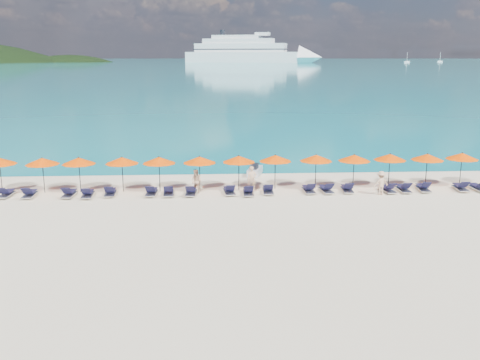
{
  "coord_description": "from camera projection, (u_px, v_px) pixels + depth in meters",
  "views": [
    {
      "loc": [
        -1.75,
        -28.01,
        8.54
      ],
      "look_at": [
        0.0,
        3.0,
        1.2
      ],
      "focal_mm": 40.0,
      "sensor_mm": 36.0,
      "label": 1
    }
  ],
  "objects": [
    {
      "name": "umbrella_4",
      "position": [
        159.0,
        160.0,
        33.65
      ],
      "size": [
        2.1,
        2.1,
        2.28
      ],
      "color": "black",
      "rests_on": "ground"
    },
    {
      "name": "umbrella_8",
      "position": [
        316.0,
        158.0,
        34.37
      ],
      "size": [
        2.1,
        2.1,
        2.28
      ],
      "color": "black",
      "rests_on": "ground"
    },
    {
      "name": "lounger_9",
      "position": [
        229.0,
        191.0,
        33.33
      ],
      "size": [
        0.76,
        1.75,
        0.66
      ],
      "rotation": [
        0.0,
        0.0,
        0.09
      ],
      "color": "silver",
      "rests_on": "ground"
    },
    {
      "name": "lounger_15",
      "position": [
        387.0,
        189.0,
        33.79
      ],
      "size": [
        0.76,
        1.75,
        0.66
      ],
      "rotation": [
        0.0,
        0.0,
        0.08
      ],
      "color": "silver",
      "rests_on": "ground"
    },
    {
      "name": "lounger_10",
      "position": [
        248.0,
        191.0,
        33.12
      ],
      "size": [
        0.65,
        1.71,
        0.66
      ],
      "rotation": [
        0.0,
        0.0,
        -0.02
      ],
      "color": "silver",
      "rests_on": "ground"
    },
    {
      "name": "umbrella_1",
      "position": [
        42.0,
        161.0,
        33.33
      ],
      "size": [
        2.1,
        2.1,
        2.28
      ],
      "color": "black",
      "rests_on": "ground"
    },
    {
      "name": "jetski",
      "position": [
        255.0,
        171.0,
        38.62
      ],
      "size": [
        1.34,
        2.3,
        0.77
      ],
      "rotation": [
        0.0,
        0.0,
        -0.26
      ],
      "color": "silver",
      "rests_on": "ground"
    },
    {
      "name": "lounger_12",
      "position": [
        309.0,
        189.0,
        33.69
      ],
      "size": [
        0.67,
        1.72,
        0.66
      ],
      "rotation": [
        0.0,
        0.0,
        0.03
      ],
      "color": "silver",
      "rests_on": "ground"
    },
    {
      "name": "umbrella_2",
      "position": [
        79.0,
        161.0,
        33.44
      ],
      "size": [
        2.1,
        2.1,
        2.28
      ],
      "color": "black",
      "rests_on": "ground"
    },
    {
      "name": "headland_small",
      "position": [
        72.0,
        96.0,
        573.24
      ],
      "size": [
        162.0,
        126.0,
        85.5
      ],
      "color": "black",
      "rests_on": "ground"
    },
    {
      "name": "lounger_13",
      "position": [
        326.0,
        189.0,
        33.73
      ],
      "size": [
        0.76,
        1.74,
        0.66
      ],
      "rotation": [
        0.0,
        0.0,
        0.08
      ],
      "color": "silver",
      "rests_on": "ground"
    },
    {
      "name": "cruise_ship",
      "position": [
        254.0,
        52.0,
        533.04
      ],
      "size": [
        137.57,
        65.71,
        38.41
      ],
      "rotation": [
        0.0,
        0.0,
        -0.33
      ],
      "color": "white",
      "rests_on": "ground"
    },
    {
      "name": "lounger_3",
      "position": [
        69.0,
        193.0,
        32.69
      ],
      "size": [
        0.67,
        1.72,
        0.66
      ],
      "rotation": [
        0.0,
        0.0,
        -0.03
      ],
      "color": "silver",
      "rests_on": "ground"
    },
    {
      "name": "lounger_19",
      "position": [
        478.0,
        187.0,
        34.23
      ],
      "size": [
        0.66,
        1.71,
        0.66
      ],
      "rotation": [
        0.0,
        0.0,
        0.02
      ],
      "color": "silver",
      "rests_on": "ground"
    },
    {
      "name": "umbrella_9",
      "position": [
        354.0,
        158.0,
        34.41
      ],
      "size": [
        2.1,
        2.1,
        2.28
      ],
      "color": "black",
      "rests_on": "ground"
    },
    {
      "name": "sailboat_far",
      "position": [
        440.0,
        61.0,
        570.86
      ],
      "size": [
        5.54,
        1.85,
        10.16
      ],
      "color": "white",
      "rests_on": "ground"
    },
    {
      "name": "sailboat_near",
      "position": [
        407.0,
        62.0,
        538.13
      ],
      "size": [
        5.46,
        1.82,
        10.01
      ],
      "color": "white",
      "rests_on": "ground"
    },
    {
      "name": "beachgoer_a",
      "position": [
        252.0,
        179.0,
        33.7
      ],
      "size": [
        0.63,
        0.43,
        1.67
      ],
      "primitive_type": "imported",
      "rotation": [
        0.0,
        0.0,
        0.06
      ],
      "color": "tan",
      "rests_on": "ground"
    },
    {
      "name": "lounger_2",
      "position": [
        29.0,
        193.0,
        32.62
      ],
      "size": [
        0.7,
        1.73,
        0.66
      ],
      "rotation": [
        0.0,
        0.0,
        0.05
      ],
      "color": "silver",
      "rests_on": "ground"
    },
    {
      "name": "umbrella_11",
      "position": [
        427.0,
        157.0,
        34.71
      ],
      "size": [
        2.1,
        2.1,
        2.28
      ],
      "color": "black",
      "rests_on": "ground"
    },
    {
      "name": "beachgoer_b",
      "position": [
        196.0,
        181.0,
        33.48
      ],
      "size": [
        0.85,
        0.76,
        1.51
      ],
      "primitive_type": "imported",
      "rotation": [
        0.0,
        0.0,
        -0.59
      ],
      "color": "tan",
      "rests_on": "ground"
    },
    {
      "name": "lounger_17",
      "position": [
        423.0,
        187.0,
        34.09
      ],
      "size": [
        0.78,
        1.75,
        0.66
      ],
      "rotation": [
        0.0,
        0.0,
        -0.09
      ],
      "color": "silver",
      "rests_on": "ground"
    },
    {
      "name": "lounger_1",
      "position": [
        6.0,
        193.0,
        32.69
      ],
      "size": [
        0.64,
        1.71,
        0.66
      ],
      "rotation": [
        0.0,
        0.0,
        -0.01
      ],
      "color": "silver",
      "rests_on": "ground"
    },
    {
      "name": "lounger_14",
      "position": [
        347.0,
        188.0,
        33.84
      ],
      "size": [
        0.75,
        1.74,
        0.66
      ],
      "rotation": [
        0.0,
        0.0,
        -0.08
      ],
      "color": "silver",
      "rests_on": "ground"
    },
    {
      "name": "umbrella_10",
      "position": [
        390.0,
        157.0,
        34.69
      ],
      "size": [
        2.1,
        2.1,
        2.28
      ],
      "color": "black",
      "rests_on": "ground"
    },
    {
      "name": "lounger_8",
      "position": [
        191.0,
        191.0,
        33.09
      ],
      "size": [
        0.71,
        1.73,
        0.66
      ],
      "rotation": [
        0.0,
        0.0,
        -0.05
      ],
      "color": "silver",
      "rests_on": "ground"
    },
    {
      "name": "sea",
      "position": [
        211.0,
        61.0,
        670.55
      ],
      "size": [
        1600.0,
        1300.0,
        0.01
      ],
      "primitive_type": "cube",
      "color": "#1FA9B2",
      "rests_on": "ground"
    },
    {
      "name": "lounger_7",
      "position": [
        169.0,
        192.0,
        33.05
      ],
      "size": [
        0.72,
        1.73,
        0.66
      ],
      "rotation": [
        0.0,
        0.0,
        0.06
      ],
      "color": "silver",
      "rests_on": "ground"
    },
    {
      "name": "lounger_16",
      "position": [
        403.0,
        188.0,
        33.92
      ],
      "size": [
        0.66,
        1.71,
        0.66
      ],
      "rotation": [
        0.0,
        0.0,
        -0.02
      ],
      "color": "silver",
      "rests_on": "ground"
    },
    {
      "name": "umbrella_5",
      "position": [
        200.0,
        160.0,
        33.78
      ],
      "size": [
        2.1,
        2.1,
        2.28
      ],
      "color": "black",
      "rests_on": "ground"
    },
    {
      "name": "ground",
      "position": [
        243.0,
        214.0,
        29.28
      ],
      "size": [
        1400.0,
        1400.0,
        0.0
      ],
      "primitive_type": "plane",
      "color": "beige"
    },
    {
      "name": "umbrella_3",
      "position": [
        122.0,
        160.0,
        33.57
      ],
      "size": [
        2.1,
        2.1,
        2.28
      ],
      "color": "black",
      "rests_on": "ground"
    },
    {
      "name": "umbrella_7",
      "position": [
        275.0,
        158.0,
        34.3
      ],
      "size": [
        2.1,
        2.1,
        2.28
      ],
      "color": "black",
      "rests_on": "ground"
    },
    {
      "name": "lounger_5",
      "position": [
        110.0,
        192.0,
        32.97
      ],
      "size": [
        0.73,
        1.74,
        0.66
      ],
      "rotation": [
        0.0,
        0.0,
        0.07
      ],
      "color": "silver",
      "rests_on": "ground"
    },
    {
      "name": "umbrella_12",
      "position": [
        462.0,
        156.0,
        35.0
      ],
      "size": [
        2.1,
        2.1,
        2.28
      ],
      "color": "black",
      "rests_on": "ground"
    },
    {
      "name": "lounger_4",
      "position": [
        88.0,
        194.0,
        32.6
      ],
      "size": [
        0.72,
        1.73,
        0.66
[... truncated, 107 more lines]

